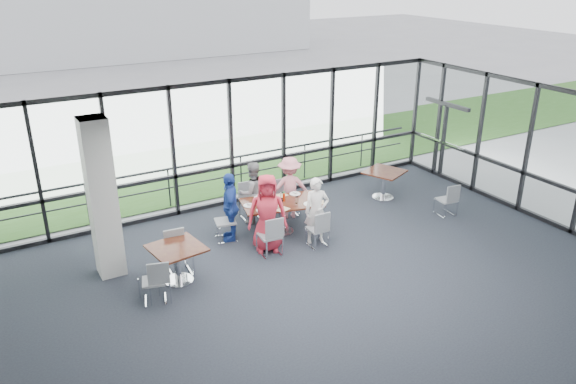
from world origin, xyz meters
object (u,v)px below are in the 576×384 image
main_table (281,207)px  chair_main_nr (318,229)px  diner_far_left (252,192)px  diner_far_right (290,188)px  structural_column (102,199)px  chair_main_end (225,221)px  side_table_left (177,252)px  diner_near_left (267,213)px  chair_spare_lb (179,254)px  side_table_right (384,175)px  chair_main_nl (270,236)px  chair_spare_la (154,281)px  chair_main_fl (250,202)px  chair_spare_r (446,200)px  chair_main_fr (288,198)px  diner_near_right (317,211)px  diner_end (230,207)px

main_table → chair_main_nr: 1.07m
diner_far_left → diner_far_right: (0.90, -0.20, 0.01)m
structural_column → chair_main_end: (2.57, 0.16, -1.15)m
side_table_left → diner_near_left: 2.15m
chair_main_nr → chair_main_end: chair_main_end is taller
diner_far_left → chair_spare_lb: size_ratio=1.71×
side_table_right → chair_main_nl: 4.22m
side_table_left → chair_main_nl: chair_main_nl is taller
main_table → chair_spare_la: (-3.40, -1.33, -0.19)m
diner_far_left → chair_main_end: bearing=31.0°
chair_main_fl → chair_spare_r: bearing=155.8°
chair_spare_r → diner_far_right: bearing=159.1°
main_table → chair_main_nl: 1.11m
diner_near_left → chair_main_fr: diner_near_left is taller
structural_column → diner_near_left: (3.17, -0.71, -0.74)m
diner_near_right → chair_spare_r: diner_near_right is taller
diner_far_right → chair_main_fl: bearing=-3.6°
diner_near_left → diner_far_right: size_ratio=1.13×
diner_end → chair_main_nl: 1.20m
chair_main_nl → chair_main_fr: 2.04m
chair_main_nr → chair_main_fl: 2.09m
diner_near_left → chair_main_nl: bearing=-82.3°
diner_end → chair_main_nl: (0.40, -1.07, -0.35)m
chair_main_nl → chair_spare_r: chair_main_nl is taller
chair_main_end → chair_spare_r: (5.21, -1.47, -0.05)m
side_table_right → diner_far_right: bearing=175.4°
side_table_left → chair_main_nr: bearing=-1.8°
diner_near_right → diner_end: 1.90m
structural_column → side_table_left: bearing=-43.7°
chair_main_fl → chair_spare_r: chair_main_fl is taller
diner_near_left → chair_main_nr: size_ratio=2.10×
side_table_left → chair_spare_lb: bearing=63.8°
chair_spare_lb → chair_spare_r: bearing=-179.9°
diner_far_left → chair_main_fr: (0.92, -0.08, -0.32)m
main_table → diner_near_left: bearing=-125.4°
diner_near_left → diner_near_right: size_ratio=1.15×
diner_near_left → chair_spare_la: size_ratio=2.05×
side_table_left → chair_main_nr: (3.14, -0.10, -0.24)m
chair_main_fr → chair_main_nr: bearing=90.1°
diner_near_right → chair_main_nl: size_ratio=1.72×
diner_far_left → chair_spare_lb: (-2.34, -1.44, -0.31)m
side_table_right → diner_end: (-4.44, -0.14, 0.14)m
structural_column → chair_spare_la: 1.92m
chair_spare_la → diner_end: bearing=51.3°
structural_column → chair_spare_lb: bearing=-31.9°
chair_main_nl → chair_spare_lb: chair_spare_lb is taller
chair_spare_lb → structural_column: bearing=-26.8°
side_table_right → diner_far_right: diner_far_right is taller
main_table → chair_main_fr: bearing=64.5°
side_table_right → diner_end: size_ratio=0.76×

